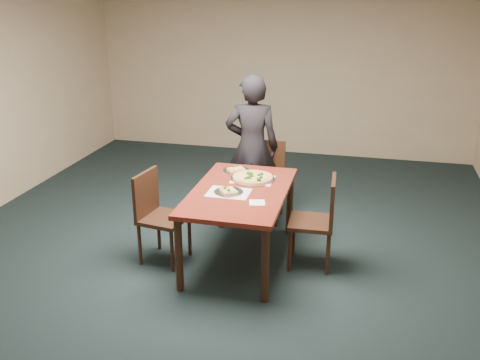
% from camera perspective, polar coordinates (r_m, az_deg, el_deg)
% --- Properties ---
extents(ground, '(8.00, 8.00, 0.00)m').
position_cam_1_polar(ground, '(5.32, -3.06, -9.28)').
color(ground, black).
rests_on(ground, ground).
extents(room_shell, '(8.00, 8.00, 8.00)m').
position_cam_1_polar(room_shell, '(4.72, -3.46, 9.47)').
color(room_shell, tan).
rests_on(room_shell, ground).
extents(dining_table, '(0.90, 1.50, 0.75)m').
position_cam_1_polar(dining_table, '(5.18, -0.00, -1.99)').
color(dining_table, '#5E1B12').
rests_on(dining_table, ground).
extents(chair_far, '(0.42, 0.42, 0.91)m').
position_cam_1_polar(chair_far, '(6.24, 2.72, 0.49)').
color(chair_far, black).
rests_on(chair_far, ground).
extents(chair_left, '(0.48, 0.48, 0.91)m').
position_cam_1_polar(chair_left, '(5.32, -8.88, -3.32)').
color(chair_left, black).
rests_on(chair_left, ground).
extents(chair_right, '(0.44, 0.44, 0.91)m').
position_cam_1_polar(chair_right, '(5.19, 8.49, -3.91)').
color(chair_right, black).
rests_on(chair_right, ground).
extents(diner, '(0.67, 0.50, 1.69)m').
position_cam_1_polar(diner, '(6.17, 1.28, 3.51)').
color(diner, black).
rests_on(diner, ground).
extents(placemat_main, '(0.42, 0.32, 0.00)m').
position_cam_1_polar(placemat_main, '(5.42, 1.36, 0.07)').
color(placemat_main, white).
rests_on(placemat_main, dining_table).
extents(placemat_near, '(0.40, 0.30, 0.00)m').
position_cam_1_polar(placemat_near, '(5.07, -1.23, -1.35)').
color(placemat_near, white).
rests_on(placemat_near, dining_table).
extents(pizza_pan, '(0.45, 0.45, 0.08)m').
position_cam_1_polar(pizza_pan, '(5.41, 1.37, 0.27)').
color(pizza_pan, silver).
rests_on(pizza_pan, dining_table).
extents(slice_plate_near, '(0.28, 0.28, 0.06)m').
position_cam_1_polar(slice_plate_near, '(5.07, -1.24, -1.22)').
color(slice_plate_near, silver).
rests_on(slice_plate_near, dining_table).
extents(slice_plate_far, '(0.28, 0.28, 0.05)m').
position_cam_1_polar(slice_plate_far, '(5.67, -0.42, 1.10)').
color(slice_plate_far, silver).
rests_on(slice_plate_far, dining_table).
extents(napkin, '(0.17, 0.17, 0.01)m').
position_cam_1_polar(napkin, '(4.84, 1.84, -2.44)').
color(napkin, white).
rests_on(napkin, dining_table).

